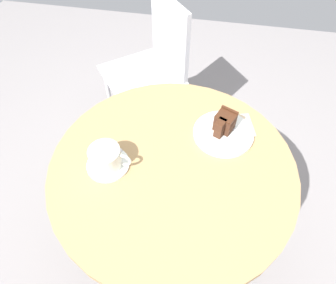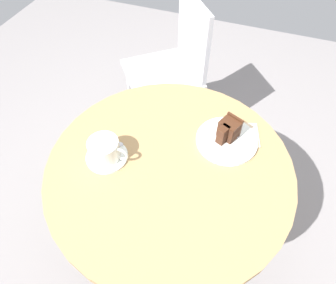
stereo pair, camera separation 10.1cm
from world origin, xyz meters
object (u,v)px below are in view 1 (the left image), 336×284
cake_plate (223,133)px  fork (237,131)px  teaspoon (111,153)px  napkin (235,126)px  coffee_cup (106,157)px  cafe_chair (154,63)px  cake_slice (224,123)px  saucer (108,164)px

cake_plate → fork: 0.05m
teaspoon → napkin: bearing=-7.0°
coffee_cup → cafe_chair: bearing=91.6°
teaspoon → cafe_chair: 0.77m
fork → napkin: 0.04m
cake_plate → cake_slice: bearing=102.3°
saucer → cake_slice: cake_slice is taller
coffee_cup → saucer: bearing=42.4°
napkin → cake_plate: bearing=-129.6°
cake_slice → napkin: bearing=38.7°
cafe_chair → teaspoon: bearing=-37.4°
teaspoon → cafe_chair: size_ratio=0.11×
coffee_cup → fork: bearing=28.1°
saucer → cake_slice: (0.36, 0.22, 0.04)m
cake_slice → cake_plate: bearing=-77.7°
fork → cafe_chair: 0.75m
teaspoon → napkin: 0.46m
cafe_chair → fork: bearing=-1.9°
coffee_cup → teaspoon: coffee_cup is taller
cake_slice → fork: 0.06m
coffee_cup → napkin: 0.49m
saucer → fork: (0.41, 0.22, 0.01)m
cake_plate → teaspoon: bearing=-156.3°
cake_plate → napkin: bearing=50.4°
saucer → fork: size_ratio=0.94×
coffee_cup → teaspoon: (-0.00, 0.04, -0.04)m
coffee_cup → cafe_chair: 0.83m
saucer → napkin: bearing=32.0°
cake_slice → cafe_chair: (-0.39, 0.58, -0.22)m
saucer → coffee_cup: size_ratio=1.03×
cake_plate → cafe_chair: cafe_chair is taller
teaspoon → napkin: (0.41, 0.21, -0.01)m
cake_slice → fork: (0.05, -0.00, -0.03)m
teaspoon → cake_plate: bearing=-10.6°
napkin → coffee_cup: bearing=-147.9°
coffee_cup → fork: (0.41, 0.22, -0.03)m
fork → cafe_chair: size_ratio=0.18×
teaspoon → fork: bearing=-11.3°
saucer → teaspoon: 0.04m
fork → cafe_chair: cafe_chair is taller
cafe_chair → coffee_cup: bearing=-37.5°
cake_plate → fork: size_ratio=1.43×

